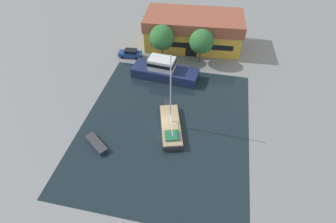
{
  "coord_description": "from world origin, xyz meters",
  "views": [
    {
      "loc": [
        6.2,
        -27.25,
        30.95
      ],
      "look_at": [
        0.0,
        2.33,
        1.0
      ],
      "focal_mm": 28.0,
      "sensor_mm": 36.0,
      "label": 1
    }
  ],
  "objects_px": {
    "quay_tree_by_water": "(201,42)",
    "sailboat_moored": "(171,125)",
    "quay_tree_near_building": "(162,38)",
    "motor_cruiser": "(164,70)",
    "small_dinghy": "(96,144)",
    "warehouse_building": "(193,30)",
    "parked_car": "(130,53)"
  },
  "relations": [
    {
      "from": "warehouse_building",
      "to": "quay_tree_near_building",
      "type": "bearing_deg",
      "value": -131.65
    },
    {
      "from": "parked_car",
      "to": "sailboat_moored",
      "type": "relative_size",
      "value": 0.38
    },
    {
      "from": "sailboat_moored",
      "to": "small_dinghy",
      "type": "distance_m",
      "value": 11.53
    },
    {
      "from": "quay_tree_by_water",
      "to": "small_dinghy",
      "type": "relative_size",
      "value": 1.65
    },
    {
      "from": "small_dinghy",
      "to": "quay_tree_by_water",
      "type": "bearing_deg",
      "value": -169.91
    },
    {
      "from": "quay_tree_near_building",
      "to": "small_dinghy",
      "type": "height_order",
      "value": "quay_tree_near_building"
    },
    {
      "from": "quay_tree_near_building",
      "to": "quay_tree_by_water",
      "type": "distance_m",
      "value": 7.83
    },
    {
      "from": "warehouse_building",
      "to": "quay_tree_by_water",
      "type": "relative_size",
      "value": 3.0
    },
    {
      "from": "quay_tree_near_building",
      "to": "sailboat_moored",
      "type": "xyz_separation_m",
      "value": [
        5.57,
        -18.72,
        -4.3
      ]
    },
    {
      "from": "warehouse_building",
      "to": "quay_tree_by_water",
      "type": "height_order",
      "value": "quay_tree_by_water"
    },
    {
      "from": "sailboat_moored",
      "to": "motor_cruiser",
      "type": "distance_m",
      "value": 13.33
    },
    {
      "from": "quay_tree_near_building",
      "to": "quay_tree_by_water",
      "type": "bearing_deg",
      "value": 3.17
    },
    {
      "from": "quay_tree_by_water",
      "to": "motor_cruiser",
      "type": "height_order",
      "value": "quay_tree_by_water"
    },
    {
      "from": "sailboat_moored",
      "to": "parked_car",
      "type": "bearing_deg",
      "value": 108.19
    },
    {
      "from": "warehouse_building",
      "to": "parked_car",
      "type": "relative_size",
      "value": 4.34
    },
    {
      "from": "quay_tree_near_building",
      "to": "motor_cruiser",
      "type": "bearing_deg",
      "value": -73.75
    },
    {
      "from": "quay_tree_by_water",
      "to": "warehouse_building",
      "type": "bearing_deg",
      "value": 110.15
    },
    {
      "from": "quay_tree_by_water",
      "to": "sailboat_moored",
      "type": "relative_size",
      "value": 0.55
    },
    {
      "from": "parked_car",
      "to": "sailboat_moored",
      "type": "bearing_deg",
      "value": -150.57
    },
    {
      "from": "sailboat_moored",
      "to": "motor_cruiser",
      "type": "xyz_separation_m",
      "value": [
        -3.82,
        12.74,
        0.85
      ]
    },
    {
      "from": "quay_tree_near_building",
      "to": "motor_cruiser",
      "type": "xyz_separation_m",
      "value": [
        1.74,
        -5.98,
        -3.45
      ]
    },
    {
      "from": "quay_tree_near_building",
      "to": "quay_tree_by_water",
      "type": "relative_size",
      "value": 1.04
    },
    {
      "from": "sailboat_moored",
      "to": "small_dinghy",
      "type": "bearing_deg",
      "value": -166.59
    },
    {
      "from": "quay_tree_near_building",
      "to": "parked_car",
      "type": "xyz_separation_m",
      "value": [
        -6.76,
        -0.68,
        -4.04
      ]
    },
    {
      "from": "parked_car",
      "to": "motor_cruiser",
      "type": "xyz_separation_m",
      "value": [
        8.5,
        -5.3,
        0.59
      ]
    },
    {
      "from": "quay_tree_near_building",
      "to": "parked_car",
      "type": "bearing_deg",
      "value": -174.25
    },
    {
      "from": "parked_car",
      "to": "motor_cruiser",
      "type": "relative_size",
      "value": 0.38
    },
    {
      "from": "parked_car",
      "to": "warehouse_building",
      "type": "bearing_deg",
      "value": -62.42
    },
    {
      "from": "warehouse_building",
      "to": "quay_tree_by_water",
      "type": "xyz_separation_m",
      "value": [
        2.43,
        -6.62,
        1.23
      ]
    },
    {
      "from": "quay_tree_by_water",
      "to": "parked_car",
      "type": "height_order",
      "value": "quay_tree_by_water"
    },
    {
      "from": "motor_cruiser",
      "to": "quay_tree_by_water",
      "type": "bearing_deg",
      "value": -38.35
    },
    {
      "from": "quay_tree_near_building",
      "to": "motor_cruiser",
      "type": "relative_size",
      "value": 0.57
    }
  ]
}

